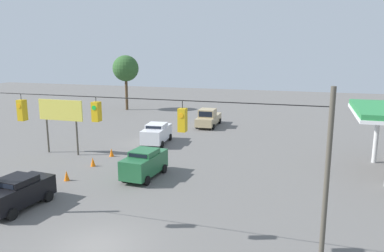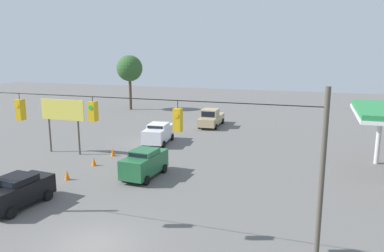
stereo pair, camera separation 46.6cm
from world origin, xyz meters
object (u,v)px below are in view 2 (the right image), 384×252
pickup_truck_tan_withflow_deep (211,118)px  traffic_cone_nearest (34,191)px  traffic_cone_fourth (113,152)px  sedan_black_parked_shoulder (17,191)px  tree_horizon_left (130,69)px  sedan_green_withflow_mid (145,163)px  traffic_cone_third (94,161)px  traffic_cone_second (67,175)px  overhead_signal_span (95,145)px  roadside_billboard (63,114)px  sedan_white_withflow_far (158,133)px

pickup_truck_tan_withflow_deep → traffic_cone_nearest: bearing=79.4°
traffic_cone_nearest → traffic_cone_fourth: same height
pickup_truck_tan_withflow_deep → traffic_cone_fourth: (4.56, 14.71, -0.62)m
sedan_black_parked_shoulder → tree_horizon_left: size_ratio=0.53×
sedan_green_withflow_mid → traffic_cone_third: 5.08m
sedan_green_withflow_mid → tree_horizon_left: tree_horizon_left is taller
traffic_cone_second → pickup_truck_tan_withflow_deep: bearing=-102.2°
pickup_truck_tan_withflow_deep → traffic_cone_fourth: bearing=72.8°
overhead_signal_span → traffic_cone_nearest: size_ratio=27.65×
traffic_cone_third → roadside_billboard: bearing=-28.3°
roadside_billboard → sedan_green_withflow_mid: bearing=159.3°
overhead_signal_span → tree_horizon_left: bearing=-64.6°
sedan_black_parked_shoulder → traffic_cone_third: bearing=-88.7°
overhead_signal_span → traffic_cone_third: 12.80m
traffic_cone_second → roadside_billboard: size_ratio=0.15×
traffic_cone_nearest → roadside_billboard: bearing=-63.5°
sedan_white_withflow_far → roadside_billboard: roadside_billboard is taller
sedan_black_parked_shoulder → sedan_white_withflow_far: bearing=-96.2°
traffic_cone_third → roadside_billboard: 5.92m
overhead_signal_span → pickup_truck_tan_withflow_deep: bearing=-85.5°
sedan_green_withflow_mid → traffic_cone_nearest: bearing=48.4°
overhead_signal_span → sedan_white_withflow_far: bearing=-75.2°
tree_horizon_left → traffic_cone_third: bearing=111.6°
overhead_signal_span → traffic_cone_second: size_ratio=27.65×
traffic_cone_second → traffic_cone_third: (0.04, -3.38, 0.00)m
tree_horizon_left → traffic_cone_fourth: bearing=114.1°
sedan_green_withflow_mid → sedan_black_parked_shoulder: size_ratio=1.00×
traffic_cone_third → sedan_white_withflow_far: bearing=-103.4°
traffic_cone_fourth → tree_horizon_left: tree_horizon_left is taller
roadside_billboard → traffic_cone_nearest: bearing=116.5°
sedan_green_withflow_mid → tree_horizon_left: size_ratio=0.53×
overhead_signal_span → traffic_cone_nearest: (6.69, -3.39, -4.33)m
traffic_cone_third → traffic_cone_fourth: (-0.01, -2.87, 0.00)m
sedan_white_withflow_far → pickup_truck_tan_withflow_deep: bearing=-105.6°
traffic_cone_second → traffic_cone_fourth: same height
sedan_black_parked_shoulder → pickup_truck_tan_withflow_deep: (-4.39, -25.63, 0.02)m
sedan_black_parked_shoulder → traffic_cone_second: size_ratio=6.01×
traffic_cone_nearest → overhead_signal_span: bearing=153.1°
traffic_cone_third → tree_horizon_left: bearing=-68.4°
sedan_green_withflow_mid → traffic_cone_nearest: 7.33m
traffic_cone_third → roadside_billboard: size_ratio=0.15×
overhead_signal_span → tree_horizon_left: tree_horizon_left is taller
sedan_white_withflow_far → traffic_cone_nearest: (1.89, 14.74, -0.66)m
traffic_cone_nearest → traffic_cone_second: (0.01, -3.21, 0.00)m
overhead_signal_span → pickup_truck_tan_withflow_deep: (2.17, -27.56, -3.71)m
traffic_cone_second → traffic_cone_third: size_ratio=1.00×
pickup_truck_tan_withflow_deep → sedan_white_withflow_far: bearing=74.4°
overhead_signal_span → traffic_cone_third: overhead_signal_span is taller
sedan_green_withflow_mid → traffic_cone_fourth: bearing=-39.4°
sedan_black_parked_shoulder → tree_horizon_left: tree_horizon_left is taller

